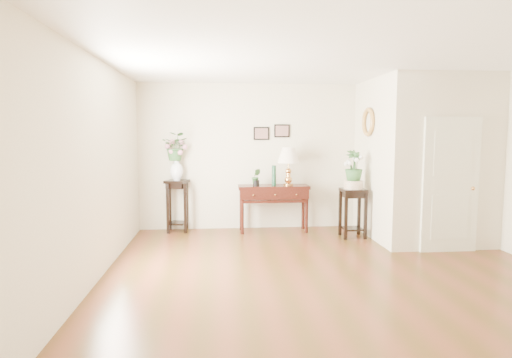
{
  "coord_description": "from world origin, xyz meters",
  "views": [
    {
      "loc": [
        -1.48,
        -5.5,
        1.84
      ],
      "look_at": [
        -0.88,
        1.3,
        1.12
      ],
      "focal_mm": 30.0,
      "sensor_mm": 36.0,
      "label": 1
    }
  ],
  "objects": [
    {
      "name": "table_lamp",
      "position": [
        -0.17,
        2.39,
        1.23
      ],
      "size": [
        0.47,
        0.47,
        0.72
      ],
      "primitive_type": "cube",
      "rotation": [
        0.0,
        0.0,
        -0.16
      ],
      "color": "#CB8E4A",
      "rests_on": "console_table"
    },
    {
      "name": "art_print_left",
      "position": [
        -0.65,
        2.73,
        1.85
      ],
      "size": [
        0.3,
        0.02,
        0.25
      ],
      "primitive_type": "cube",
      "color": "black",
      "rests_on": "wall_back"
    },
    {
      "name": "plant_stand_b",
      "position": [
        0.9,
        1.83,
        0.44
      ],
      "size": [
        0.41,
        0.41,
        0.87
      ],
      "primitive_type": "cube",
      "rotation": [
        0.0,
        0.0,
        0.01
      ],
      "color": "black",
      "rests_on": "floor"
    },
    {
      "name": "potted_plant",
      "position": [
        -0.78,
        2.39,
        1.03
      ],
      "size": [
        0.17,
        0.14,
        0.3
      ],
      "primitive_type": "imported",
      "rotation": [
        0.0,
        0.0,
        -0.03
      ],
      "color": "#2F5E2D",
      "rests_on": "console_table"
    },
    {
      "name": "lily_arrangement",
      "position": [
        -2.26,
        2.57,
        1.64
      ],
      "size": [
        0.57,
        0.52,
        0.53
      ],
      "primitive_type": "imported",
      "rotation": [
        0.0,
        0.0,
        -0.27
      ],
      "color": "#2F5E2D",
      "rests_on": "porcelain_vase"
    },
    {
      "name": "floor",
      "position": [
        0.0,
        0.0,
        0.0
      ],
      "size": [
        6.0,
        5.5,
        0.02
      ],
      "primitive_type": "cube",
      "color": "brown",
      "rests_on": "ground"
    },
    {
      "name": "wall_left",
      "position": [
        -3.0,
        0.0,
        1.4
      ],
      "size": [
        0.02,
        5.5,
        2.8
      ],
      "primitive_type": "cube",
      "color": "beige",
      "rests_on": "ground"
    },
    {
      "name": "console_table",
      "position": [
        -0.45,
        2.39,
        0.44
      ],
      "size": [
        1.33,
        0.45,
        0.88
      ],
      "primitive_type": "cube",
      "rotation": [
        0.0,
        0.0,
        -0.01
      ],
      "color": "black",
      "rests_on": "floor"
    },
    {
      "name": "narcissus",
      "position": [
        0.9,
        1.83,
        1.28
      ],
      "size": [
        0.4,
        0.4,
        0.57
      ],
      "primitive_type": "imported",
      "rotation": [
        0.0,
        0.0,
        0.31
      ],
      "color": "#2F5E2D",
      "rests_on": "ceramic_bowl"
    },
    {
      "name": "wall_ornament",
      "position": [
        1.16,
        1.9,
        2.05
      ],
      "size": [
        0.07,
        0.51,
        0.51
      ],
      "primitive_type": "torus",
      "rotation": [
        0.0,
        1.57,
        0.0
      ],
      "color": "tan",
      "rests_on": "partition"
    },
    {
      "name": "door",
      "position": [
        2.1,
        0.78,
        1.05
      ],
      "size": [
        0.9,
        0.05,
        2.1
      ],
      "primitive_type": "cube",
      "color": "beige",
      "rests_on": "floor"
    },
    {
      "name": "partition",
      "position": [
        2.1,
        1.77,
        1.4
      ],
      "size": [
        1.8,
        1.95,
        2.8
      ],
      "primitive_type": "cube",
      "color": "beige",
      "rests_on": "floor"
    },
    {
      "name": "plant_stand_a",
      "position": [
        -2.26,
        2.57,
        0.49
      ],
      "size": [
        0.48,
        0.48,
        0.98
      ],
      "primitive_type": "cube",
      "rotation": [
        0.0,
        0.0,
        -0.3
      ],
      "color": "black",
      "rests_on": "floor"
    },
    {
      "name": "ceiling",
      "position": [
        0.0,
        0.0,
        2.8
      ],
      "size": [
        6.0,
        5.5,
        0.02
      ],
      "primitive_type": "cube",
      "color": "white",
      "rests_on": "ground"
    },
    {
      "name": "ceramic_bowl",
      "position": [
        0.9,
        1.83,
        0.95
      ],
      "size": [
        0.42,
        0.42,
        0.15
      ],
      "primitive_type": "cylinder",
      "rotation": [
        0.0,
        0.0,
        -0.33
      ],
      "color": "beige",
      "rests_on": "plant_stand_b"
    },
    {
      "name": "green_vase",
      "position": [
        -0.45,
        2.39,
        1.05
      ],
      "size": [
        0.1,
        0.1,
        0.38
      ],
      "primitive_type": "cylinder",
      "rotation": [
        0.0,
        0.0,
        -0.38
      ],
      "color": "#143C26",
      "rests_on": "console_table"
    },
    {
      "name": "wall_back",
      "position": [
        0.0,
        2.75,
        1.4
      ],
      "size": [
        6.0,
        0.02,
        2.8
      ],
      "primitive_type": "cube",
      "color": "beige",
      "rests_on": "ground"
    },
    {
      "name": "porcelain_vase",
      "position": [
        -2.26,
        2.57,
        1.2
      ],
      "size": [
        0.29,
        0.29,
        0.41
      ],
      "primitive_type": null,
      "rotation": [
        0.0,
        0.0,
        0.28
      ],
      "color": "white",
      "rests_on": "plant_stand_a"
    },
    {
      "name": "wall_front",
      "position": [
        0.0,
        -2.75,
        1.4
      ],
      "size": [
        6.0,
        0.02,
        2.8
      ],
      "primitive_type": "cube",
      "color": "beige",
      "rests_on": "ground"
    },
    {
      "name": "art_print_right",
      "position": [
        -0.25,
        2.73,
        1.9
      ],
      "size": [
        0.3,
        0.02,
        0.25
      ],
      "primitive_type": "cube",
      "color": "black",
      "rests_on": "wall_back"
    }
  ]
}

